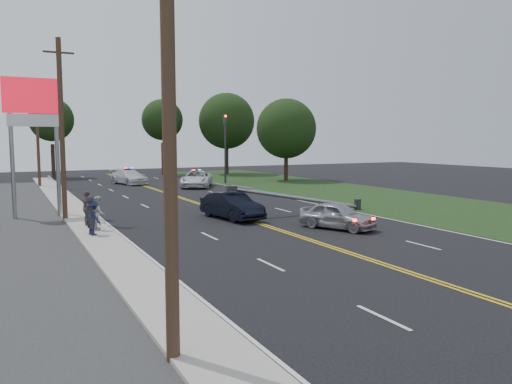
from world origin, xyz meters
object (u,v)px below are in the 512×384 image
crashed_sedan (232,206)px  bystander_a (91,215)px  utility_pole_far (37,133)px  emergency_b (129,177)px  utility_pole_near (169,109)px  bystander_c (93,218)px  bystander_d (87,208)px  emergency_a (197,179)px  traffic_signal (225,143)px  fallen_streetlight (306,199)px  utility_pole_mid (62,129)px  bystander_b (99,213)px  pylon_sign (33,113)px  waiting_sedan (337,216)px

crashed_sedan → bystander_a: bearing=-174.9°
utility_pole_far → crashed_sedan: utility_pole_far is taller
emergency_b → crashed_sedan: bearing=-104.3°
utility_pole_near → bystander_c: utility_pole_near is taller
bystander_d → emergency_a: bearing=-43.8°
traffic_signal → crashed_sedan: traffic_signal is taller
traffic_signal → emergency_a: 6.04m
fallen_streetlight → utility_pole_mid: 14.58m
utility_pole_mid → bystander_a: (0.55, -5.79, -4.06)m
crashed_sedan → emergency_b: bearing=81.3°
traffic_signal → bystander_a: (-16.95, -23.79, -3.18)m
emergency_a → emergency_b: (-5.05, 6.04, -0.03)m
bystander_d → emergency_b: bearing=-26.6°
traffic_signal → bystander_b: traffic_signal is taller
utility_pole_far → emergency_b: utility_pole_far is taller
traffic_signal → emergency_b: bearing=160.2°
emergency_a → emergency_b: emergency_a is taller
pylon_sign → bystander_c: 9.50m
utility_pole_near → emergency_b: 42.35m
pylon_sign → fallen_streetlight: (14.69, -6.00, -5.08)m
crashed_sedan → bystander_d: (-7.78, 0.60, 0.26)m
bystander_a → bystander_c: 0.14m
utility_pole_mid → bystander_c: 7.16m
utility_pole_near → utility_pole_far: bearing=90.0°
pylon_sign → bystander_c: size_ratio=5.05×
fallen_streetlight → utility_pole_far: bearing=117.2°
traffic_signal → utility_pole_mid: bearing=-134.2°
fallen_streetlight → utility_pole_near: (-13.39, -16.00, 4.17)m
fallen_streetlight → emergency_b: size_ratio=1.82×
utility_pole_near → bystander_a: 14.79m
utility_pole_mid → bystander_b: (1.08, -4.56, -4.13)m
emergency_a → bystander_d: (-12.60, -18.42, 0.24)m
bystander_d → waiting_sedan: bearing=-127.2°
waiting_sedan → bystander_d: bystander_d is taller
emergency_a → bystander_d: bearing=-97.6°
waiting_sedan → emergency_a: bearing=61.8°
traffic_signal → emergency_b: traffic_signal is taller
emergency_b → bystander_d: (-7.55, -24.46, 0.27)m
pylon_sign → emergency_a: size_ratio=1.43×
utility_pole_mid → utility_pole_far: size_ratio=1.00×
crashed_sedan → emergency_b: size_ratio=0.90×
pylon_sign → bystander_d: bearing=-68.3°
fallen_streetlight → waiting_sedan: fallen_streetlight is taller
traffic_signal → bystander_a: size_ratio=3.89×
utility_pole_mid → bystander_b: bearing=-76.6°
utility_pole_far → emergency_b: size_ratio=1.95×
utility_pole_near → crashed_sedan: 18.85m
bystander_b → waiting_sedan: bearing=-97.8°
traffic_signal → bystander_c: bearing=-125.3°
bystander_b → emergency_a: bearing=-17.1°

